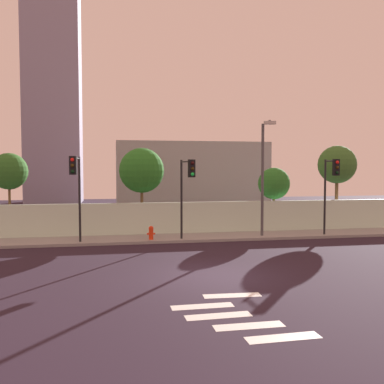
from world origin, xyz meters
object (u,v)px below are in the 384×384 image
traffic_light_right (331,180)px  roadside_tree_midright (274,184)px  street_lamp_curbside (264,169)px  roadside_tree_rightmost (337,165)px  fire_hydrant (151,232)px  traffic_light_left (187,181)px  traffic_light_center (76,180)px  roadside_tree_leftmost (9,172)px  roadside_tree_midleft (142,171)px

traffic_light_right → roadside_tree_midright: (-1.90, 3.72, -0.34)m
street_lamp_curbside → roadside_tree_rightmost: bearing=27.6°
fire_hydrant → roadside_tree_rightmost: roadside_tree_rightmost is taller
traffic_light_right → roadside_tree_midright: traffic_light_right is taller
traffic_light_left → traffic_light_center: traffic_light_center is taller
traffic_light_right → fire_hydrant: 10.34m
roadside_tree_midright → traffic_light_left: bearing=-148.2°
fire_hydrant → roadside_tree_midright: size_ratio=0.18×
roadside_tree_leftmost → roadside_tree_midleft: roadside_tree_midleft is taller
traffic_light_left → roadside_tree_leftmost: (-9.55, 3.88, 0.48)m
traffic_light_right → traffic_light_left: bearing=-178.9°
traffic_light_left → roadside_tree_midleft: roadside_tree_midleft is taller
roadside_tree_midright → roadside_tree_midleft: bearing=180.0°
street_lamp_curbside → roadside_tree_midleft: bearing=153.4°
traffic_light_center → roadside_tree_midright: size_ratio=1.10×
roadside_tree_midleft → roadside_tree_rightmost: (12.63, -0.00, 0.35)m
traffic_light_left → roadside_tree_midleft: (-2.08, 3.88, 0.52)m
fire_hydrant → traffic_light_center: bearing=-170.0°
traffic_light_left → traffic_light_right: traffic_light_right is taller
traffic_light_right → fire_hydrant: size_ratio=5.93×
roadside_tree_midright → fire_hydrant: bearing=-158.8°
street_lamp_curbside → traffic_light_right: bearing=-7.4°
roadside_tree_midright → street_lamp_curbside: bearing=-120.0°
traffic_light_right → roadside_tree_midleft: size_ratio=0.83×
traffic_light_center → fire_hydrant: (3.76, 0.66, -2.82)m
traffic_light_center → traffic_light_right: bearing=0.3°
street_lamp_curbside → roadside_tree_midright: street_lamp_curbside is taller
fire_hydrant → roadside_tree_leftmost: size_ratio=0.15×
roadside_tree_midleft → traffic_light_center: bearing=-132.7°
roadside_tree_leftmost → street_lamp_curbside: bearing=-13.1°
traffic_light_center → fire_hydrant: bearing=10.0°
roadside_tree_leftmost → roadside_tree_rightmost: size_ratio=0.89×
traffic_light_left → roadside_tree_midleft: size_ratio=0.82×
traffic_light_left → roadside_tree_rightmost: roadside_tree_rightmost is taller
roadside_tree_leftmost → traffic_light_left: bearing=-22.1°
traffic_light_right → roadside_tree_midleft: roadside_tree_midleft is taller
traffic_light_left → roadside_tree_rightmost: 11.27m
roadside_tree_leftmost → roadside_tree_rightmost: 20.11m
traffic_light_right → roadside_tree_rightmost: roadside_tree_rightmost is taller
street_lamp_curbside → roadside_tree_midleft: 7.22m
traffic_light_left → street_lamp_curbside: (4.38, 0.65, 0.65)m
roadside_tree_leftmost → traffic_light_right: bearing=-11.9°
roadside_tree_midright → roadside_tree_rightmost: (4.31, -0.00, 1.19)m
traffic_light_center → roadside_tree_rightmost: 16.58m
fire_hydrant → traffic_light_left: bearing=-22.6°
traffic_light_left → fire_hydrant: 3.36m
roadside_tree_midleft → roadside_tree_rightmost: 12.64m
fire_hydrant → roadside_tree_midright: 8.97m
traffic_light_left → roadside_tree_leftmost: size_ratio=0.88×
roadside_tree_leftmost → roadside_tree_rightmost: roadside_tree_rightmost is taller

